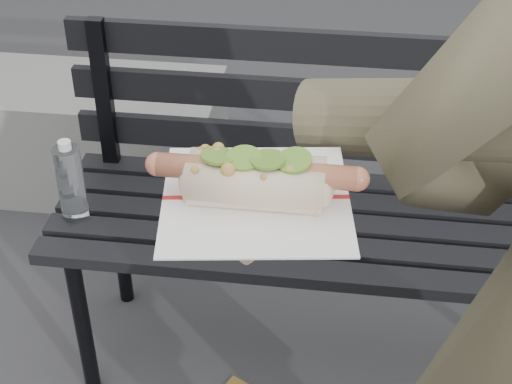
{
  "coord_description": "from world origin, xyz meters",
  "views": [
    {
      "loc": [
        0.02,
        -0.66,
        1.62
      ],
      "look_at": [
        -0.07,
        -0.02,
        1.16
      ],
      "focal_mm": 55.0,
      "sensor_mm": 36.0,
      "label": 1
    }
  ],
  "objects": [
    {
      "name": "held_hotdog",
      "position": [
        0.14,
        0.06,
        1.2
      ],
      "size": [
        0.64,
        0.32,
        0.2
      ],
      "color": "brown"
    },
    {
      "name": "park_bench",
      "position": [
        0.06,
        0.9,
        0.52
      ],
      "size": [
        1.5,
        0.44,
        0.88
      ],
      "color": "black",
      "rests_on": "ground"
    },
    {
      "name": "concrete_block",
      "position": [
        -1.0,
        1.58,
        0.2
      ],
      "size": [
        1.2,
        0.4,
        0.4
      ],
      "primitive_type": "cube",
      "color": "slate",
      "rests_on": "ground"
    }
  ]
}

